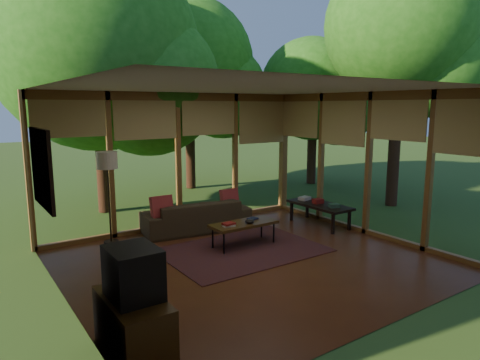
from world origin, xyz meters
TOP-DOWN VIEW (x-y plane):
  - floor at (0.00, 0.00)m, footprint 5.50×5.50m
  - ceiling at (0.00, 0.00)m, footprint 5.50×5.50m
  - wall_left at (-2.75, 0.00)m, footprint 0.04×5.00m
  - wall_front at (0.00, -2.50)m, footprint 5.50×0.04m
  - window_wall_back at (0.00, 2.50)m, footprint 5.50×0.12m
  - window_wall_right at (2.75, 0.00)m, footprint 0.12×5.00m
  - exterior_lawn at (8.00, 8.00)m, footprint 40.00×40.00m
  - tree_nw at (-0.90, 4.64)m, footprint 4.58×4.58m
  - tree_ne at (2.17, 6.19)m, footprint 3.89×3.89m
  - tree_se at (5.12, 1.21)m, footprint 3.47×3.47m
  - tree_far at (5.60, 4.62)m, footprint 3.14×3.14m
  - rug at (0.19, 0.51)m, footprint 2.64×1.87m
  - sofa at (0.11, 2.00)m, footprint 2.18×1.09m
  - pillow_left at (-0.64, 1.95)m, footprint 0.41×0.22m
  - pillow_right at (0.86, 1.95)m, footprint 0.38×0.20m
  - ct_book_lower at (-0.00, 0.65)m, footprint 0.22×0.18m
  - ct_book_upper at (-0.00, 0.65)m, footprint 0.21×0.17m
  - ct_book_side at (0.60, 0.78)m, footprint 0.20×0.17m
  - ct_bowl at (0.40, 0.60)m, footprint 0.16×0.16m
  - media_cabinet at (-2.47, -1.44)m, footprint 0.50×1.00m
  - television at (-2.45, -1.44)m, footprint 0.45×0.55m
  - console_book_a at (2.40, 0.51)m, footprint 0.23×0.20m
  - console_book_b at (2.40, 0.96)m, footprint 0.22×0.17m
  - console_book_c at (2.40, 1.36)m, footprint 0.27×0.22m
  - floor_lamp at (-1.52, 2.21)m, footprint 0.36×0.36m
  - coffee_table at (0.35, 0.70)m, footprint 1.20×0.50m
  - side_console at (2.40, 0.91)m, footprint 0.60×1.40m
  - wall_painting at (-2.71, 1.40)m, footprint 0.06×1.35m

SIDE VIEW (x-z plane):
  - exterior_lawn at x=8.00m, z-range -0.01..-0.01m
  - floor at x=0.00m, z-range 0.00..0.00m
  - rug at x=0.19m, z-range 0.00..0.01m
  - media_cabinet at x=-2.47m, z-range 0.00..0.60m
  - sofa at x=0.11m, z-range 0.00..0.61m
  - coffee_table at x=0.35m, z-range 0.18..0.60m
  - side_console at x=2.40m, z-range 0.18..0.64m
  - ct_book_side at x=0.60m, z-range 0.42..0.45m
  - ct_book_lower at x=0.00m, z-range 0.42..0.46m
  - ct_bowl at x=0.40m, z-range 0.42..0.50m
  - ct_book_upper at x=0.00m, z-range 0.45..0.49m
  - console_book_c at x=2.40m, z-range 0.46..0.52m
  - console_book_a at x=2.40m, z-range 0.46..0.53m
  - console_book_b at x=2.40m, z-range 0.45..0.55m
  - pillow_right at x=0.86m, z-range 0.37..0.77m
  - pillow_left at x=-0.64m, z-range 0.37..0.80m
  - television at x=-2.45m, z-range 0.60..1.10m
  - wall_left at x=-2.75m, z-range 0.00..2.70m
  - wall_front at x=0.00m, z-range 0.00..2.70m
  - window_wall_back at x=0.00m, z-range 0.00..2.70m
  - window_wall_right at x=2.75m, z-range 0.00..2.70m
  - floor_lamp at x=-1.52m, z-range 0.58..2.23m
  - wall_painting at x=-2.71m, z-range 0.98..2.12m
  - ceiling at x=0.00m, z-range 2.70..2.70m
  - tree_far at x=5.60m, z-range 0.68..5.20m
  - tree_ne at x=2.17m, z-range 0.84..6.42m
  - tree_nw at x=-0.90m, z-range 0.71..6.72m
  - tree_se at x=5.12m, z-range 1.26..7.28m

